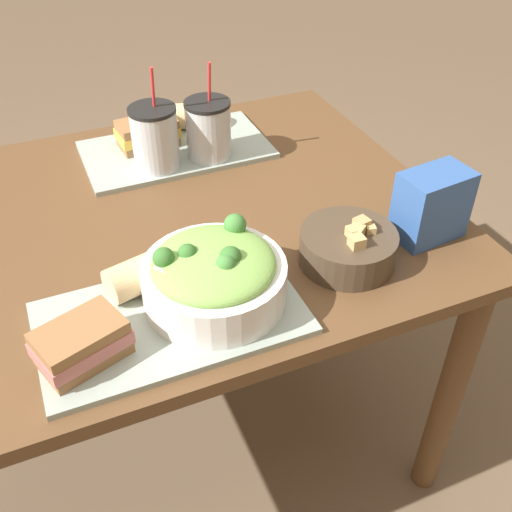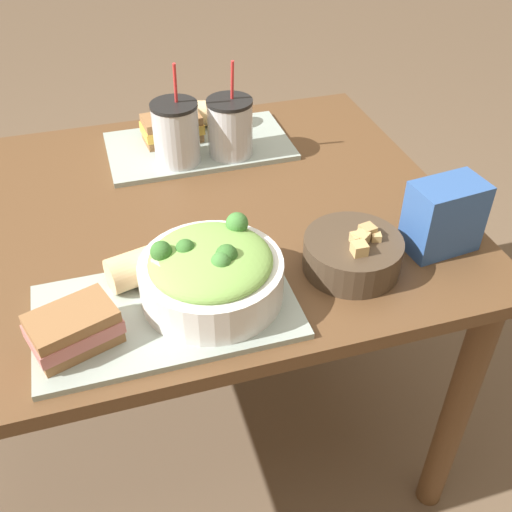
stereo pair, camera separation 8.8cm
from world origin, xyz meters
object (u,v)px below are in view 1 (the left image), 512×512
at_px(sandwich_far, 148,133).
at_px(drink_cup_red, 209,131).
at_px(salad_bowl, 214,275).
at_px(sandwich_near, 81,343).
at_px(chip_bag, 432,205).
at_px(baguette_far, 188,116).
at_px(baguette_near, 151,270).
at_px(drink_cup_dark, 155,139).
at_px(soup_bowl, 348,246).

height_order(sandwich_far, drink_cup_red, drink_cup_red).
relative_size(sandwich_far, drink_cup_red, 0.66).
distance_m(salad_bowl, sandwich_near, 0.24).
relative_size(sandwich_near, chip_bag, 1.09).
distance_m(sandwich_near, baguette_far, 0.77).
height_order(baguette_near, drink_cup_dark, drink_cup_dark).
bearing_deg(drink_cup_dark, drink_cup_red, -0.00).
bearing_deg(drink_cup_red, drink_cup_dark, 180.00).
height_order(sandwich_near, drink_cup_dark, drink_cup_dark).
distance_m(salad_bowl, soup_bowl, 0.27).
bearing_deg(salad_bowl, drink_cup_red, 71.49).
bearing_deg(drink_cup_red, chip_bag, -56.64).
xyz_separation_m(sandwich_near, sandwich_far, (0.27, 0.62, -0.00)).
height_order(baguette_far, drink_cup_dark, drink_cup_dark).
bearing_deg(drink_cup_dark, salad_bowl, -93.88).
bearing_deg(drink_cup_red, sandwich_near, -126.80).
height_order(soup_bowl, sandwich_near, soup_bowl).
height_order(salad_bowl, soup_bowl, salad_bowl).
bearing_deg(sandwich_far, salad_bowl, -98.95).
height_order(baguette_near, chip_bag, chip_bag).
xyz_separation_m(salad_bowl, baguette_far, (0.15, 0.62, -0.02)).
xyz_separation_m(salad_bowl, chip_bag, (0.45, 0.02, 0.01)).
distance_m(salad_bowl, chip_bag, 0.45).
distance_m(soup_bowl, chip_bag, 0.19).
xyz_separation_m(salad_bowl, baguette_near, (-0.09, 0.08, -0.02)).
xyz_separation_m(baguette_near, sandwich_far, (0.13, 0.50, 0.00)).
height_order(baguette_near, sandwich_far, same).
height_order(salad_bowl, sandwich_near, salad_bowl).
bearing_deg(chip_bag, soup_bowl, 177.05).
distance_m(baguette_far, drink_cup_dark, 0.20).
xyz_separation_m(sandwich_near, baguette_near, (0.14, 0.13, -0.00)).
bearing_deg(chip_bag, drink_cup_red, 116.87).
bearing_deg(baguette_near, soup_bowl, -114.37).
distance_m(soup_bowl, sandwich_near, 0.50).
xyz_separation_m(salad_bowl, drink_cup_red, (0.16, 0.47, 0.01)).
bearing_deg(sandwich_far, sandwich_near, -118.49).
height_order(sandwich_near, sandwich_far, same).
xyz_separation_m(salad_bowl, soup_bowl, (0.26, 0.01, -0.03)).
height_order(salad_bowl, baguette_near, salad_bowl).
distance_m(sandwich_far, chip_bag, 0.69).
xyz_separation_m(baguette_far, chip_bag, (0.30, -0.60, 0.03)).
bearing_deg(soup_bowl, salad_bowl, -177.39).
height_order(salad_bowl, chip_bag, chip_bag).
xyz_separation_m(baguette_far, drink_cup_dark, (-0.12, -0.15, 0.03)).
distance_m(sandwich_far, drink_cup_dark, 0.11).
relative_size(salad_bowl, drink_cup_red, 1.08).
distance_m(sandwich_near, drink_cup_dark, 0.58).
height_order(soup_bowl, drink_cup_dark, drink_cup_dark).
xyz_separation_m(salad_bowl, drink_cup_dark, (0.03, 0.47, 0.02)).
bearing_deg(baguette_far, soup_bowl, -153.98).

